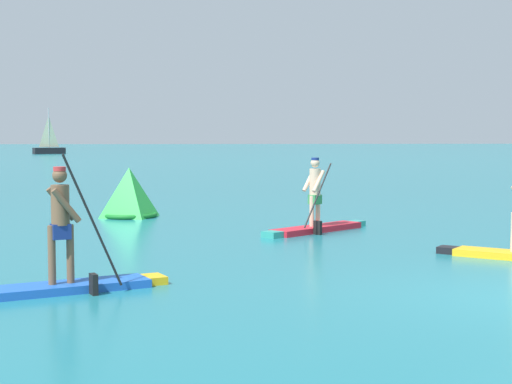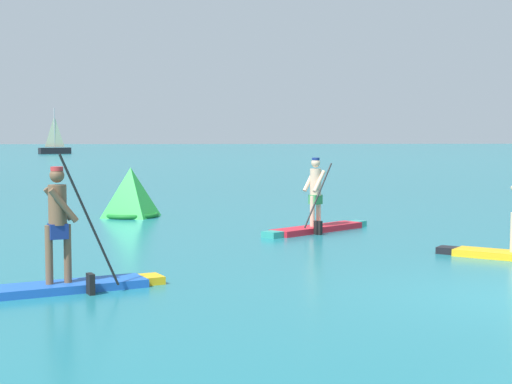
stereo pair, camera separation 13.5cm
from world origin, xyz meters
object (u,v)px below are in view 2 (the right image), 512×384
object	(u,v)px
paddleboarder_mid_center	(317,218)
paddleboarder_near_left	(63,265)
sailboat_left_horizon	(55,147)
race_marker_buoy	(131,195)

from	to	relation	value
paddleboarder_mid_center	paddleboarder_near_left	bearing A→B (deg)	14.00
paddleboarder_near_left	sailboat_left_horizon	distance (m)	91.17
paddleboarder_near_left	sailboat_left_horizon	xyz separation A→B (m)	(-13.89, 90.10, 0.45)
race_marker_buoy	sailboat_left_horizon	world-z (taller)	sailboat_left_horizon
sailboat_left_horizon	paddleboarder_near_left	bearing A→B (deg)	68.57
paddleboarder_near_left	race_marker_buoy	xyz separation A→B (m)	(0.36, 10.42, 0.24)
paddleboarder_near_left	race_marker_buoy	bearing A→B (deg)	66.29
paddleboarder_near_left	race_marker_buoy	distance (m)	10.43
paddleboarder_mid_center	race_marker_buoy	world-z (taller)	paddleboarder_mid_center
paddleboarder_near_left	paddleboarder_mid_center	xyz separation A→B (m)	(4.90, 6.54, -0.04)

